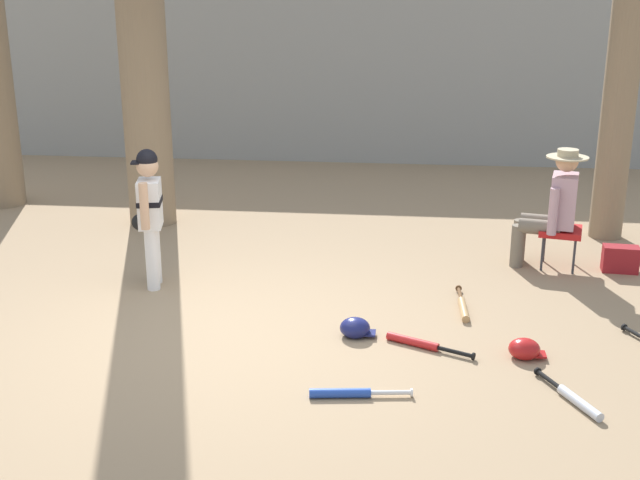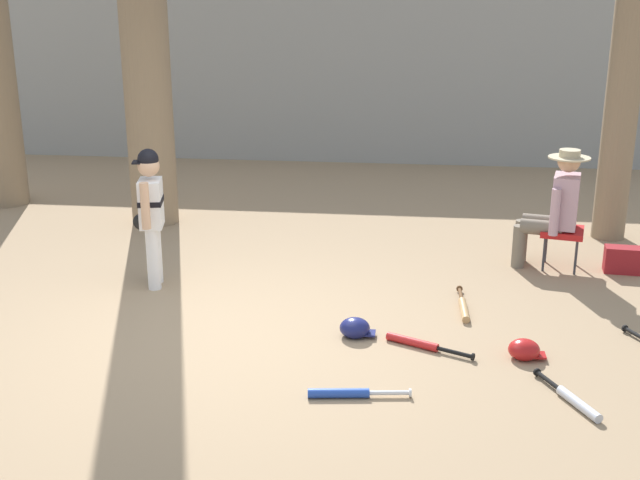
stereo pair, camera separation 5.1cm
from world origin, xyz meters
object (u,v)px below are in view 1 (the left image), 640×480
at_px(young_ballplayer, 149,209).
at_px(batting_helmet_red, 525,349).
at_px(tree_near_player, 143,52).
at_px(folding_stool, 560,233).
at_px(seated_spectator, 553,205).
at_px(bat_red_barrel, 419,343).
at_px(tree_behind_spectator, 622,77).
at_px(bat_wood_tan, 463,307).
at_px(handbag_beside_stool, 620,259).
at_px(bat_aluminum_silver, 575,399).
at_px(bat_blue_youth, 348,393).
at_px(batting_helmet_navy, 355,328).

relative_size(young_ballplayer, batting_helmet_red, 4.63).
relative_size(tree_near_player, folding_stool, 10.14).
height_order(seated_spectator, bat_red_barrel, seated_spectator).
relative_size(tree_behind_spectator, bat_red_barrel, 6.11).
height_order(tree_near_player, bat_red_barrel, tree_near_player).
height_order(bat_wood_tan, bat_red_barrel, same).
bearing_deg(seated_spectator, young_ballplayer, -165.61).
relative_size(handbag_beside_stool, bat_wood_tan, 0.46).
height_order(young_ballplayer, folding_stool, young_ballplayer).
bearing_deg(bat_aluminum_silver, bat_blue_youth, -176.73).
xyz_separation_m(tree_behind_spectator, bat_blue_youth, (-2.58, -4.05, -1.74)).
bearing_deg(batting_helmet_red, young_ballplayer, 159.91).
height_order(tree_behind_spectator, young_ballplayer, tree_behind_spectator).
relative_size(tree_behind_spectator, bat_aluminum_silver, 6.28).
bearing_deg(bat_wood_tan, seated_spectator, 54.37).
distance_m(young_ballplayer, bat_red_barrel, 2.80).
bearing_deg(tree_behind_spectator, seated_spectator, -125.68).
relative_size(seated_spectator, bat_red_barrel, 1.75).
distance_m(tree_near_player, batting_helmet_red, 5.47).
xyz_separation_m(bat_blue_youth, batting_helmet_red, (1.28, 0.77, 0.04)).
xyz_separation_m(seated_spectator, bat_wood_tan, (-0.91, -1.27, -0.61)).
xyz_separation_m(tree_near_player, bat_wood_tan, (3.52, -2.39, -1.96)).
distance_m(bat_wood_tan, batting_helmet_red, 0.98).
height_order(tree_behind_spectator, handbag_beside_stool, tree_behind_spectator).
bearing_deg(batting_helmet_red, bat_blue_youth, -148.92).
xyz_separation_m(tree_behind_spectator, bat_wood_tan, (-1.71, -2.39, -1.74)).
xyz_separation_m(folding_stool, batting_helmet_navy, (-1.90, -1.89, -0.29)).
bearing_deg(tree_behind_spectator, bat_wood_tan, -125.65).
height_order(young_ballplayer, seated_spectator, young_ballplayer).
relative_size(handbag_beside_stool, batting_helmet_navy, 1.17).
bearing_deg(tree_near_player, handbag_beside_stool, -13.12).
xyz_separation_m(tree_behind_spectator, seated_spectator, (-0.80, -1.12, -1.13)).
distance_m(tree_near_player, bat_aluminum_silver, 6.08).
height_order(tree_near_player, handbag_beside_stool, tree_near_player).
height_order(tree_near_player, tree_behind_spectator, tree_near_player).
xyz_separation_m(tree_near_player, handbag_beside_stool, (5.12, -1.19, -1.86)).
distance_m(tree_near_player, young_ballplayer, 2.51).
relative_size(batting_helmet_red, batting_helmet_navy, 0.97).
relative_size(folding_stool, batting_helmet_navy, 1.64).
relative_size(handbag_beside_stool, bat_aluminum_silver, 0.51).
bearing_deg(bat_red_barrel, seated_spectator, 57.97).
distance_m(tree_near_player, bat_blue_youth, 5.22).
distance_m(young_ballplayer, folding_stool, 4.00).
distance_m(young_ballplayer, bat_wood_tan, 2.96).
xyz_separation_m(tree_near_player, bat_blue_youth, (2.65, -4.05, -1.96)).
bearing_deg(tree_near_player, batting_helmet_red, -39.80).
bearing_deg(handbag_beside_stool, bat_blue_youth, -130.78).
xyz_separation_m(young_ballplayer, handbag_beside_stool, (4.45, 0.89, -0.61)).
relative_size(bat_aluminum_silver, batting_helmet_navy, 2.30).
bearing_deg(folding_stool, seated_spectator, 167.88).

